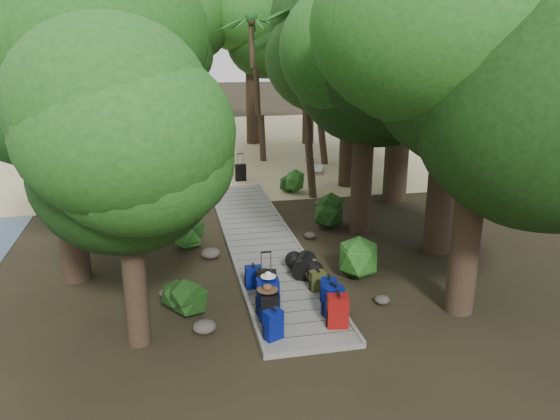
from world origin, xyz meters
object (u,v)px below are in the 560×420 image
object	(u,v)px
suitcase_on_boardwalk	(266,284)
kayak	(152,170)
backpack_left_c	(268,295)
backpack_right_b	(333,299)
backpack_left_b	(270,306)
backpack_right_c	(329,289)
backpack_right_d	(317,280)
lone_suitcase_on_sand	(241,172)
duffel_right_black	(304,265)
duffel_right_khaki	(312,269)
backpack_right_a	(338,309)
sun_lounger	(316,165)
backpack_left_d	(253,276)
backpack_left_a	(273,323)

from	to	relation	value
suitcase_on_boardwalk	kayak	world-z (taller)	suitcase_on_boardwalk
backpack_left_c	backpack_right_b	bearing A→B (deg)	-11.48
backpack_left_b	backpack_right_c	xyz separation A→B (m)	(1.44, 0.62, -0.05)
backpack_right_d	kayak	distance (m)	13.43
suitcase_on_boardwalk	lone_suitcase_on_sand	xyz separation A→B (m)	(0.95, 10.89, -0.09)
suitcase_on_boardwalk	lone_suitcase_on_sand	bearing A→B (deg)	103.96
duffel_right_black	duffel_right_khaki	bearing A→B (deg)	-24.67
backpack_right_a	lone_suitcase_on_sand	xyz separation A→B (m)	(-0.22, 12.44, -0.13)
lone_suitcase_on_sand	kayak	size ratio (longest dim) A/B	0.22
backpack_right_d	kayak	size ratio (longest dim) A/B	0.17
backpack_left_c	sun_lounger	size ratio (longest dim) A/B	0.45
backpack_right_c	lone_suitcase_on_sand	bearing A→B (deg)	111.74
kayak	sun_lounger	size ratio (longest dim) A/B	1.65
backpack_left_b	suitcase_on_boardwalk	bearing A→B (deg)	90.84
backpack_right_d	duffel_right_khaki	distance (m)	0.73
backpack_right_c	suitcase_on_boardwalk	xyz separation A→B (m)	(-1.32, 0.44, 0.04)
suitcase_on_boardwalk	sun_lounger	bearing A→B (deg)	88.37
backpack_left_c	backpack_right_b	size ratio (longest dim) A/B	1.19
backpack_left_d	sun_lounger	bearing A→B (deg)	69.58
backpack_left_b	duffel_right_black	distance (m)	2.44
backpack_right_c	kayak	world-z (taller)	backpack_right_c
backpack_right_b	duffel_right_khaki	world-z (taller)	backpack_right_b
backpack_left_c	backpack_right_a	size ratio (longest dim) A/B	1.15
backpack_left_a	backpack_right_c	size ratio (longest dim) A/B	1.13
backpack_left_b	suitcase_on_boardwalk	size ratio (longest dim) A/B	1.05
backpack_right_c	backpack_left_a	bearing A→B (deg)	-119.37
lone_suitcase_on_sand	backpack_right_d	bearing A→B (deg)	-89.78
backpack_right_c	backpack_left_d	bearing A→B (deg)	165.79
duffel_right_khaki	kayak	bearing A→B (deg)	112.60
backpack_left_a	backpack_right_c	distance (m)	1.99
lone_suitcase_on_sand	kayak	distance (m)	4.17
kayak	lone_suitcase_on_sand	bearing A→B (deg)	-10.02
backpack_left_d	sun_lounger	size ratio (longest dim) A/B	0.30
lone_suitcase_on_sand	suitcase_on_boardwalk	bearing A→B (deg)	-96.19
lone_suitcase_on_sand	backpack_left_c	bearing A→B (deg)	-96.37
backpack_left_b	backpack_left_a	bearing A→B (deg)	-87.86
backpack_right_c	duffel_right_black	world-z (taller)	backpack_right_c
backpack_left_a	lone_suitcase_on_sand	xyz separation A→B (m)	(1.14, 12.63, -0.09)
backpack_right_a	backpack_left_b	bearing A→B (deg)	169.56
suitcase_on_boardwalk	lone_suitcase_on_sand	distance (m)	10.94
duffel_right_black	suitcase_on_boardwalk	distance (m)	1.53
kayak	sun_lounger	distance (m)	7.16
backpack_right_a	backpack_right_c	xyz separation A→B (m)	(0.15, 1.11, -0.08)
backpack_left_a	backpack_right_b	world-z (taller)	backpack_right_b
backpack_right_d	backpack_left_b	bearing A→B (deg)	-142.91
suitcase_on_boardwalk	backpack_left_c	bearing A→B (deg)	-78.91
backpack_right_b	suitcase_on_boardwalk	bearing A→B (deg)	119.67
lone_suitcase_on_sand	kayak	bearing A→B (deg)	148.61
backpack_right_b	lone_suitcase_on_sand	size ratio (longest dim) A/B	1.05
lone_suitcase_on_sand	backpack_left_d	bearing A→B (deg)	-97.55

